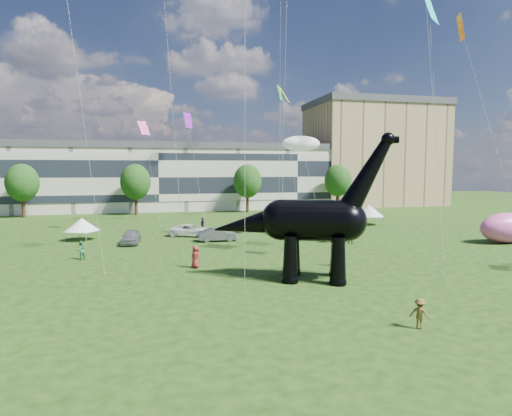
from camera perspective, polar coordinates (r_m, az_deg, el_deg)
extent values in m
plane|color=#16330C|center=(27.15, 5.98, -12.06)|extent=(220.00, 220.00, 0.00)
cube|color=beige|center=(86.48, -12.87, 3.75)|extent=(78.00, 11.00, 12.00)
cube|color=tan|center=(101.85, 15.37, 6.71)|extent=(28.00, 18.00, 22.00)
cylinder|color=#382314|center=(80.62, -28.59, 0.01)|extent=(0.56, 0.56, 3.20)
ellipsoid|color=#14380F|center=(80.38, -28.74, 3.36)|extent=(5.20, 5.20, 6.24)
cylinder|color=#382314|center=(77.80, -15.70, 0.28)|extent=(0.56, 0.56, 3.20)
ellipsoid|color=#14380F|center=(77.55, -15.79, 3.76)|extent=(5.20, 5.20, 6.24)
cylinder|color=#382314|center=(79.48, -1.15, 0.58)|extent=(0.56, 0.56, 3.20)
ellipsoid|color=#14380F|center=(79.23, -1.15, 3.98)|extent=(5.20, 5.20, 6.24)
cylinder|color=#382314|center=(85.08, 10.79, 0.79)|extent=(0.56, 0.56, 3.20)
ellipsoid|color=#14380F|center=(84.85, 10.85, 3.97)|extent=(5.20, 5.20, 6.24)
cone|color=black|center=(30.53, 4.59, -6.86)|extent=(1.51, 1.51, 3.34)
sphere|color=black|center=(30.87, 4.57, -9.52)|extent=(1.22, 1.22, 1.22)
cone|color=black|center=(32.92, 4.96, -5.97)|extent=(1.51, 1.51, 3.34)
sphere|color=black|center=(33.24, 4.94, -8.45)|extent=(1.22, 1.22, 1.22)
cone|color=black|center=(30.44, 10.91, -6.97)|extent=(1.51, 1.51, 3.34)
sphere|color=black|center=(30.78, 10.86, -9.65)|extent=(1.22, 1.22, 1.22)
cone|color=black|center=(32.84, 10.80, -6.07)|extent=(1.51, 1.51, 3.34)
sphere|color=black|center=(33.15, 10.76, -8.56)|extent=(1.22, 1.22, 1.22)
cylinder|color=black|center=(31.21, 7.67, -1.65)|extent=(5.47, 4.57, 3.00)
sphere|color=black|center=(31.37, 3.40, -1.58)|extent=(3.00, 3.00, 3.00)
sphere|color=black|center=(31.23, 11.96, -1.71)|extent=(2.89, 2.89, 2.89)
cone|color=black|center=(31.10, 14.58, 4.16)|extent=(4.51, 3.16, 5.89)
sphere|color=black|center=(31.31, 17.19, 8.77)|extent=(0.93, 0.93, 0.93)
cylinder|color=black|center=(31.36, 17.80, 8.65)|extent=(0.91, 0.75, 0.49)
cone|color=black|center=(31.73, -0.73, -2.17)|extent=(6.33, 4.43, 3.27)
imported|color=#B3B2B7|center=(48.10, -16.34, -3.69)|extent=(2.14, 4.64, 1.54)
imported|color=slate|center=(47.96, -5.12, -3.57)|extent=(4.42, 1.55, 1.45)
imported|color=white|center=(51.83, -8.68, -2.96)|extent=(5.68, 4.20, 1.43)
imported|color=#595960|center=(50.37, 10.49, -3.10)|extent=(5.35, 5.88, 1.65)
cube|color=silver|center=(52.49, 4.12, -2.46)|extent=(3.71, 3.71, 0.11)
cone|color=silver|center=(52.39, 4.13, -1.65)|extent=(4.70, 4.70, 1.41)
cylinder|color=#999999|center=(50.72, 3.96, -3.32)|extent=(0.06, 0.06, 1.04)
cylinder|color=#999999|center=(52.46, 6.15, -3.05)|extent=(0.06, 0.06, 1.04)
cylinder|color=#999999|center=(52.73, 2.10, -2.98)|extent=(0.06, 0.06, 1.04)
cylinder|color=#999999|center=(54.40, 4.27, -2.74)|extent=(0.06, 0.06, 1.04)
cube|color=silver|center=(64.06, 14.78, -1.08)|extent=(3.96, 3.96, 0.13)
cone|color=silver|center=(63.97, 14.80, -0.30)|extent=(5.01, 5.01, 1.64)
cylinder|color=#999999|center=(62.28, 13.76, -1.79)|extent=(0.07, 0.07, 1.20)
cylinder|color=#999999|center=(63.06, 16.47, -1.77)|extent=(0.07, 0.07, 1.20)
cylinder|color=#999999|center=(65.24, 13.13, -1.46)|extent=(0.07, 0.07, 1.20)
cylinder|color=#999999|center=(65.99, 15.73, -1.44)|extent=(0.07, 0.07, 1.20)
cube|color=white|center=(52.24, -22.16, -2.86)|extent=(3.80, 3.80, 0.11)
cone|color=white|center=(52.14, -22.19, -2.03)|extent=(4.81, 4.81, 1.43)
cylinder|color=#999999|center=(51.98, -24.19, -3.56)|extent=(0.06, 0.06, 1.05)
cylinder|color=#999999|center=(50.48, -21.72, -3.72)|extent=(0.06, 0.06, 1.05)
cylinder|color=#999999|center=(54.15, -22.54, -3.16)|extent=(0.06, 0.06, 1.05)
cylinder|color=#999999|center=(52.70, -20.13, -3.30)|extent=(0.06, 0.06, 1.05)
ellipsoid|color=#E759A9|center=(54.09, 30.55, -2.28)|extent=(6.70, 3.41, 3.33)
imported|color=#366587|center=(69.04, 13.70, -0.85)|extent=(0.77, 0.63, 1.83)
imported|color=#2A449A|center=(36.30, 10.41, -6.24)|extent=(0.68, 0.77, 1.78)
imported|color=#327E4E|center=(41.28, -22.35, -5.24)|extent=(1.03, 1.00, 1.66)
imported|color=#5D3272|center=(55.58, -7.14, -2.16)|extent=(0.74, 1.18, 1.88)
imported|color=olive|center=(47.46, 9.63, -3.65)|extent=(1.10, 0.76, 1.57)
imported|color=brown|center=(23.71, 21.01, -13.00)|extent=(1.10, 1.13, 1.55)
imported|color=black|center=(47.48, 12.50, -3.53)|extent=(1.51, 1.66, 1.84)
imported|color=#A1282C|center=(35.36, -8.08, -6.45)|extent=(1.03, 1.07, 1.85)
plane|color=orange|center=(39.54, 25.62, 20.90)|extent=(1.17, 1.93, 1.91)
ellipsoid|color=silver|center=(50.17, 6.06, 8.54)|extent=(4.52, 4.79, 1.78)
plane|color=#F744A3|center=(66.90, -14.74, 10.28)|extent=(2.35, 2.26, 2.04)
plane|color=purple|center=(66.00, -9.05, 11.46)|extent=(1.88, 1.96, 2.26)
plane|color=#0DCAC9|center=(41.93, 22.11, 23.80)|extent=(3.09, 2.75, 2.92)
plane|color=yellow|center=(71.21, 3.80, 14.84)|extent=(2.78, 3.37, 2.47)
plane|color=green|center=(49.81, 3.22, 15.07)|extent=(1.23, 1.74, 1.70)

